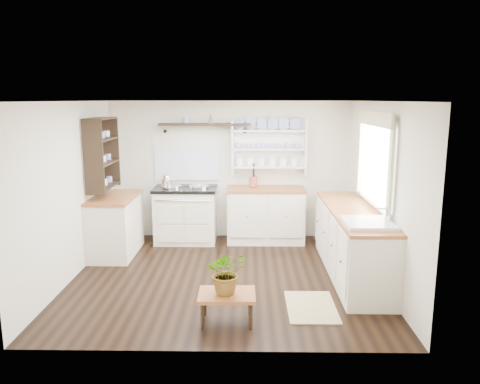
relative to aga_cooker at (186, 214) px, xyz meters
name	(u,v)px	position (x,y,z in m)	size (l,w,h in m)	color
floor	(225,276)	(0.72, -1.57, -0.46)	(4.00, 3.80, 0.01)	black
wall_back	(230,170)	(0.72, 0.33, 0.69)	(4.00, 0.02, 2.30)	beige
wall_right	(380,192)	(2.72, -1.57, 0.69)	(0.02, 3.80, 2.30)	beige
wall_left	(70,191)	(-1.28, -1.57, 0.69)	(0.02, 3.80, 2.30)	beige
ceiling	(224,101)	(0.72, -1.57, 1.84)	(4.00, 3.80, 0.01)	white
window	(375,159)	(2.67, -1.42, 1.10)	(0.08, 1.55, 1.22)	white
aga_cooker	(186,214)	(0.00, 0.00, 0.00)	(1.02, 0.71, 0.94)	silver
back_cabinets	(266,214)	(1.32, 0.03, 0.00)	(1.27, 0.63, 0.90)	beige
right_cabinets	(352,242)	(2.42, -1.47, 0.00)	(0.62, 2.43, 0.90)	beige
belfast_sink	(368,233)	(2.42, -2.22, 0.34)	(0.55, 0.60, 0.45)	white
left_cabinets	(115,225)	(-0.98, -0.67, 0.00)	(0.62, 1.13, 0.90)	beige
plate_rack	(269,146)	(1.37, 0.29, 1.09)	(1.20, 0.22, 0.90)	white
high_shelf	(205,125)	(0.32, 0.21, 1.44)	(1.50, 0.29, 0.16)	black
left_shelving	(102,153)	(-1.12, -0.67, 1.09)	(0.28, 0.80, 1.05)	black
kettle	(167,181)	(-0.28, -0.12, 0.57)	(0.17, 0.17, 0.21)	silver
utensil_crock	(253,182)	(1.11, 0.11, 0.53)	(0.14, 0.14, 0.16)	#A7493D
center_table	(227,297)	(0.80, -2.87, -0.19)	(0.60, 0.44, 0.32)	brown
potted_plant	(227,272)	(0.80, -2.87, 0.09)	(0.42, 0.37, 0.47)	#3F7233
floor_rug	(311,307)	(1.74, -2.51, -0.46)	(0.55, 0.85, 0.02)	#908053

